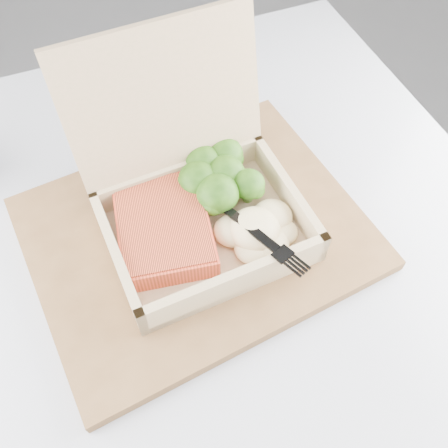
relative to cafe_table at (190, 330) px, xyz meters
name	(u,v)px	position (x,y,z in m)	size (l,w,h in m)	color
floor	(109,283)	(-0.15, 0.43, -0.55)	(4.00, 4.00, 0.00)	gray
cafe_table	(190,330)	(0.00, 0.00, 0.00)	(0.91, 0.91, 0.74)	black
serving_tray	(196,233)	(0.03, 0.03, 0.20)	(0.38, 0.31, 0.02)	brown
takeout_container	(193,188)	(0.03, 0.06, 0.26)	(0.25, 0.24, 0.21)	tan
salmon_fillet	(164,228)	(-0.01, 0.03, 0.23)	(0.10, 0.13, 0.03)	#DD462B
broccoli_pile	(225,178)	(0.08, 0.08, 0.24)	(0.11, 0.11, 0.04)	#3E781A
mashed_potatoes	(255,229)	(0.09, 0.00, 0.23)	(0.09, 0.08, 0.03)	#F6DF9F
plastic_fork	(234,214)	(0.07, 0.02, 0.25)	(0.07, 0.14, 0.02)	black
receipt	(163,117)	(0.04, 0.25, 0.19)	(0.08, 0.14, 0.00)	white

